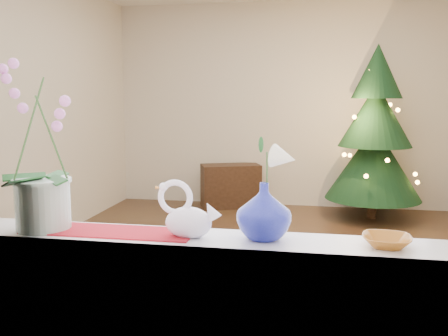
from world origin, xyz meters
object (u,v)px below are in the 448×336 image
Objects in this scene: paperweight at (257,231)px; side_table at (231,186)px; xmas_tree at (375,133)px; blue_vase at (264,207)px; orchid_pot at (40,145)px; swan at (188,211)px; amber_dish at (387,242)px.

side_table is (-0.90, 4.62, -0.67)m from paperweight.
blue_vase is at bearing -101.52° from xmas_tree.
orchid_pot is at bearing -112.46° from xmas_tree.
orchid_pot is 0.92× the size of side_table.
swan is 4.72m from side_table.
orchid_pot is 0.34× the size of xmas_tree.
blue_vase reaches higher than amber_dish.
orchid_pot is at bearing -111.22° from side_table.
blue_vase reaches higher than paperweight.
swan is at bearing -179.36° from amber_dish.
side_table is at bearing 170.94° from xmas_tree.
orchid_pot is at bearing -178.40° from blue_vase.
orchid_pot is 9.09× the size of paperweight.
xmas_tree reaches higher than paperweight.
swan reaches higher than side_table.
amber_dish is 0.07× the size of xmas_tree.
paperweight reaches higher than side_table.
orchid_pot is 0.94m from blue_vase.
swan is 0.99× the size of blue_vase.
xmas_tree is at bearing 55.53° from swan.
side_table is (-0.92, 4.59, -0.76)m from blue_vase.
blue_vase is 0.10m from paperweight.
orchid_pot is at bearing -179.92° from amber_dish.
orchid_pot is at bearing 160.03° from swan.
amber_dish is at bearing -2.96° from blue_vase.
paperweight is 4.76m from side_table.
paperweight is at bearing -178.92° from amber_dish.
side_table is (-1.37, 4.61, -0.65)m from amber_dish.
blue_vase is at bearing 53.64° from paperweight.
swan is 0.12× the size of xmas_tree.
swan is 4.49m from xmas_tree.
blue_vase is at bearing -13.16° from swan.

